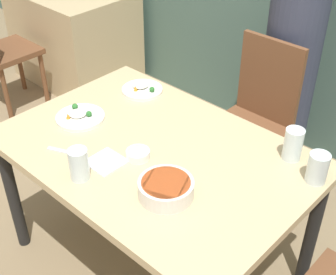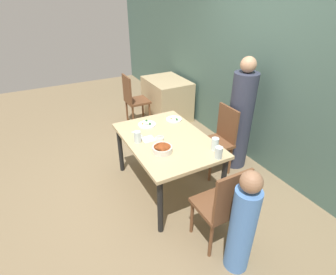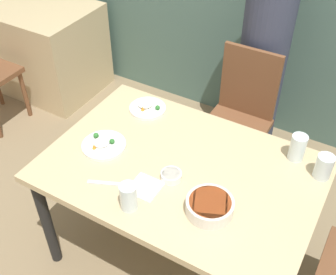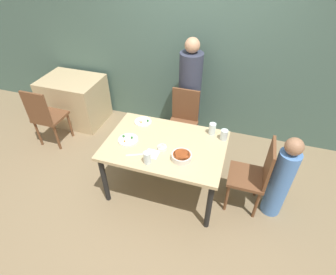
% 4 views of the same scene
% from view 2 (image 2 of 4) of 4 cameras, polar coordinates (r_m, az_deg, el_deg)
% --- Properties ---
extents(ground_plane, '(10.00, 10.00, 0.00)m').
position_cam_2_polar(ground_plane, '(3.52, -0.23, -10.49)').
color(ground_plane, '#847051').
extents(wall_back, '(10.00, 0.06, 2.70)m').
position_cam_2_polar(wall_back, '(3.73, 20.74, 13.54)').
color(wall_back, '#4C6B60').
rests_on(wall_back, ground_plane).
extents(dining_table, '(1.35, 0.92, 0.73)m').
position_cam_2_polar(dining_table, '(3.14, -0.25, -1.45)').
color(dining_table, tan).
rests_on(dining_table, ground_plane).
extents(chair_adult_spot, '(0.40, 0.40, 0.94)m').
position_cam_2_polar(chair_adult_spot, '(3.61, 11.08, -0.16)').
color(chair_adult_spot, brown).
rests_on(chair_adult_spot, ground_plane).
extents(chair_child_spot, '(0.40, 0.40, 0.94)m').
position_cam_2_polar(chair_child_spot, '(2.58, 11.66, -14.20)').
color(chair_child_spot, brown).
rests_on(chair_child_spot, ground_plane).
extents(person_adult, '(0.32, 0.32, 1.56)m').
position_cam_2_polar(person_adult, '(3.71, 15.41, 3.90)').
color(person_adult, '#33384C').
rests_on(person_adult, ground_plane).
extents(person_child, '(0.22, 0.22, 1.08)m').
position_cam_2_polar(person_child, '(2.44, 15.91, -17.97)').
color(person_child, '#5184D1').
rests_on(person_child, ground_plane).
extents(bowl_curry, '(0.21, 0.21, 0.07)m').
position_cam_2_polar(bowl_curry, '(2.83, -1.26, -2.57)').
color(bowl_curry, silver).
rests_on(bowl_curry, dining_table).
extents(plate_rice_adult, '(0.21, 0.21, 0.05)m').
position_cam_2_polar(plate_rice_adult, '(3.54, 1.29, 4.06)').
color(plate_rice_adult, white).
rests_on(plate_rice_adult, dining_table).
extents(plate_rice_child, '(0.23, 0.23, 0.05)m').
position_cam_2_polar(plate_rice_child, '(3.41, -4.62, 2.89)').
color(plate_rice_child, white).
rests_on(plate_rice_child, dining_table).
extents(bowl_rice_small, '(0.10, 0.10, 0.04)m').
position_cam_2_polar(bowl_rice_small, '(3.06, -1.82, -0.20)').
color(bowl_rice_small, white).
rests_on(bowl_rice_small, dining_table).
extents(glass_water_tall, '(0.08, 0.08, 0.14)m').
position_cam_2_polar(glass_water_tall, '(2.89, 10.19, -1.42)').
color(glass_water_tall, silver).
rests_on(glass_water_tall, dining_table).
extents(glass_water_short, '(0.08, 0.08, 0.14)m').
position_cam_2_polar(glass_water_short, '(3.01, -6.68, 0.12)').
color(glass_water_short, silver).
rests_on(glass_water_short, dining_table).
extents(glass_water_center, '(0.08, 0.08, 0.13)m').
position_cam_2_polar(glass_water_center, '(2.77, 10.96, -3.25)').
color(glass_water_center, silver).
rests_on(glass_water_center, dining_table).
extents(napkin_folded, '(0.14, 0.14, 0.01)m').
position_cam_2_polar(napkin_folded, '(3.09, -4.32, -0.34)').
color(napkin_folded, white).
rests_on(napkin_folded, dining_table).
extents(fork_steel, '(0.17, 0.09, 0.01)m').
position_cam_2_polar(fork_steel, '(3.21, -6.78, 0.75)').
color(fork_steel, silver).
rests_on(fork_steel, dining_table).
extents(background_table, '(0.94, 0.70, 0.76)m').
position_cam_2_polar(background_table, '(5.21, -0.25, 8.46)').
color(background_table, tan).
rests_on(background_table, ground_plane).
extents(chair_background, '(0.40, 0.40, 0.94)m').
position_cam_2_polar(chair_background, '(4.91, -7.49, 8.43)').
color(chair_background, brown).
rests_on(chair_background, ground_plane).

